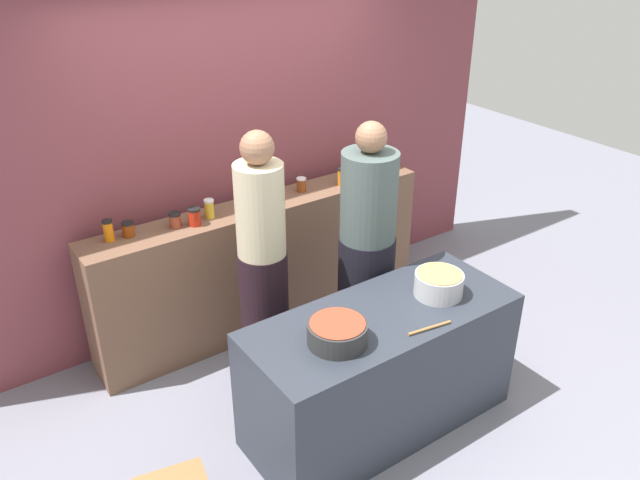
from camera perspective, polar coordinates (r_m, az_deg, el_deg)
The scene contains 19 objects.
ground at distance 4.54m, azimuth 2.60°, elevation -13.54°, with size 12.00×12.00×0.00m, color gray.
storefront_wall at distance 4.87m, azimuth -7.54°, elevation 9.67°, with size 4.80×0.12×3.00m, color brown.
display_shelf at distance 4.99m, azimuth -4.94°, elevation -2.16°, with size 2.70×0.36×1.03m, color brown.
prep_table at distance 4.09m, azimuth 5.32°, elevation -11.37°, with size 1.70×0.70×0.84m, color #2C313C.
preserve_jar_0 at distance 4.40m, azimuth -18.24°, elevation 0.81°, with size 0.07×0.07×0.15m.
preserve_jar_1 at distance 4.43m, azimuth -16.62°, elevation 0.93°, with size 0.08×0.08×0.10m.
preserve_jar_2 at distance 4.47m, azimuth -12.72°, elevation 1.75°, with size 0.08×0.08×0.11m.
preserve_jar_3 at distance 4.47m, azimuth -11.07°, elevation 2.05°, with size 0.09×0.09×0.13m.
preserve_jar_4 at distance 4.56m, azimuth -9.78°, elevation 2.76°, with size 0.07×0.07×0.14m.
preserve_jar_5 at distance 4.72m, azimuth -4.96°, elevation 3.78°, with size 0.09×0.09×0.11m.
preserve_jar_6 at distance 4.92m, azimuth -1.66°, elevation 4.92°, with size 0.07×0.07×0.11m.
preserve_jar_7 at distance 5.03m, azimuth 1.95°, elevation 5.61°, with size 0.07×0.07×0.14m.
preserve_jar_8 at distance 5.18m, azimuth 4.33°, elevation 6.19°, with size 0.08×0.08×0.14m.
preserve_jar_9 at distance 5.39m, azimuth 6.42°, elevation 7.06°, with size 0.07×0.07×0.15m.
cooking_pot_left at distance 3.56m, azimuth 1.55°, elevation -8.23°, with size 0.34×0.34×0.13m.
cooking_pot_center at distance 4.03m, azimuth 10.47°, elevation -3.86°, with size 0.30×0.30×0.15m.
wooden_spoon at distance 3.74m, azimuth 9.68°, elevation -7.69°, with size 0.02×0.02×0.28m, color #9E703D.
cook_with_tongs at distance 4.23m, azimuth -5.06°, elevation -3.06°, with size 0.33×0.33×1.81m.
cook_in_cap at distance 4.43m, azimuth 4.14°, elevation -1.80°, with size 0.39×0.39×1.80m.
Camera 1 is at (-2.11, -2.68, 2.99)m, focal length 36.14 mm.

